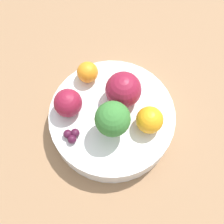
{
  "coord_description": "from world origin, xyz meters",
  "views": [
    {
      "loc": [
        -0.11,
        0.18,
        0.56
      ],
      "look_at": [
        0.0,
        0.0,
        0.07
      ],
      "focal_mm": 50.0,
      "sensor_mm": 36.0,
      "label": 1
    }
  ],
  "objects_px": {
    "apple_green": "(68,103)",
    "grape_cluster": "(72,135)",
    "bowl": "(112,119)",
    "orange_front": "(88,72)",
    "apple_red": "(121,88)",
    "orange_back": "(150,120)",
    "broccoli": "(113,120)"
  },
  "relations": [
    {
      "from": "apple_green",
      "to": "orange_back",
      "type": "distance_m",
      "value": 0.14
    },
    {
      "from": "apple_green",
      "to": "apple_red",
      "type": "bearing_deg",
      "value": -134.02
    },
    {
      "from": "bowl",
      "to": "orange_front",
      "type": "bearing_deg",
      "value": -28.43
    },
    {
      "from": "apple_red",
      "to": "apple_green",
      "type": "distance_m",
      "value": 0.09
    },
    {
      "from": "orange_front",
      "to": "grape_cluster",
      "type": "height_order",
      "value": "orange_front"
    },
    {
      "from": "orange_back",
      "to": "orange_front",
      "type": "bearing_deg",
      "value": -10.59
    },
    {
      "from": "apple_green",
      "to": "grape_cluster",
      "type": "distance_m",
      "value": 0.05
    },
    {
      "from": "bowl",
      "to": "broccoli",
      "type": "relative_size",
      "value": 2.93
    },
    {
      "from": "orange_back",
      "to": "apple_red",
      "type": "bearing_deg",
      "value": -18.42
    },
    {
      "from": "apple_red",
      "to": "grape_cluster",
      "type": "bearing_deg",
      "value": 73.5
    },
    {
      "from": "bowl",
      "to": "grape_cluster",
      "type": "height_order",
      "value": "grape_cluster"
    },
    {
      "from": "orange_front",
      "to": "apple_green",
      "type": "bearing_deg",
      "value": 95.11
    },
    {
      "from": "orange_front",
      "to": "grape_cluster",
      "type": "relative_size",
      "value": 1.41
    },
    {
      "from": "bowl",
      "to": "broccoli",
      "type": "height_order",
      "value": "broccoli"
    },
    {
      "from": "broccoli",
      "to": "apple_green",
      "type": "bearing_deg",
      "value": 3.9
    },
    {
      "from": "apple_red",
      "to": "orange_front",
      "type": "relative_size",
      "value": 1.63
    },
    {
      "from": "orange_back",
      "to": "apple_green",
      "type": "bearing_deg",
      "value": 18.42
    },
    {
      "from": "broccoli",
      "to": "orange_front",
      "type": "relative_size",
      "value": 1.98
    },
    {
      "from": "bowl",
      "to": "grape_cluster",
      "type": "xyz_separation_m",
      "value": [
        0.04,
        0.07,
        0.03
      ]
    },
    {
      "from": "bowl",
      "to": "grape_cluster",
      "type": "distance_m",
      "value": 0.08
    },
    {
      "from": "broccoli",
      "to": "orange_back",
      "type": "bearing_deg",
      "value": -141.46
    },
    {
      "from": "apple_red",
      "to": "orange_back",
      "type": "height_order",
      "value": "apple_red"
    },
    {
      "from": "bowl",
      "to": "orange_back",
      "type": "distance_m",
      "value": 0.08
    },
    {
      "from": "apple_green",
      "to": "orange_back",
      "type": "bearing_deg",
      "value": -161.58
    },
    {
      "from": "broccoli",
      "to": "orange_back",
      "type": "distance_m",
      "value": 0.06
    },
    {
      "from": "apple_green",
      "to": "bowl",
      "type": "bearing_deg",
      "value": -156.94
    },
    {
      "from": "apple_red",
      "to": "orange_front",
      "type": "distance_m",
      "value": 0.07
    },
    {
      "from": "broccoli",
      "to": "apple_red",
      "type": "bearing_deg",
      "value": -72.05
    },
    {
      "from": "bowl",
      "to": "orange_back",
      "type": "height_order",
      "value": "orange_back"
    },
    {
      "from": "bowl",
      "to": "orange_back",
      "type": "xyz_separation_m",
      "value": [
        -0.06,
        -0.01,
        0.04
      ]
    },
    {
      "from": "orange_back",
      "to": "grape_cluster",
      "type": "distance_m",
      "value": 0.13
    },
    {
      "from": "apple_red",
      "to": "grape_cluster",
      "type": "xyz_separation_m",
      "value": [
        0.03,
        0.11,
        -0.02
      ]
    }
  ]
}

